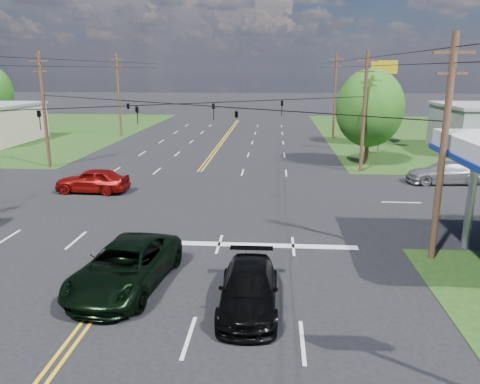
# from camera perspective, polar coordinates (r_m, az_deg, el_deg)

# --- Properties ---
(ground) EXTENTS (280.00, 280.00, 0.00)m
(ground) POSITION_cam_1_polar(r_m,az_deg,el_deg) (30.41, -7.34, -0.75)
(ground) COLOR black
(ground) RESTS_ON ground
(stop_bar) EXTENTS (10.00, 0.50, 0.02)m
(stop_bar) POSITION_cam_1_polar(r_m,az_deg,el_deg) (22.24, 1.31, -6.51)
(stop_bar) COLOR silver
(stop_bar) RESTS_ON ground
(pole_se) EXTENTS (1.60, 0.28, 9.50)m
(pole_se) POSITION_cam_1_polar(r_m,az_deg,el_deg) (21.13, 23.54, 4.96)
(pole_se) COLOR #472D1E
(pole_se) RESTS_ON ground
(pole_nw) EXTENTS (1.60, 0.28, 9.50)m
(pole_nw) POSITION_cam_1_polar(r_m,az_deg,el_deg) (42.35, -22.77, 9.35)
(pole_nw) COLOR #472D1E
(pole_nw) RESTS_ON ground
(pole_ne) EXTENTS (1.60, 0.28, 9.50)m
(pole_ne) POSITION_cam_1_polar(r_m,az_deg,el_deg) (38.47, 14.90, 9.56)
(pole_ne) COLOR #472D1E
(pole_ne) RESTS_ON ground
(pole_left_far) EXTENTS (1.60, 0.28, 10.00)m
(pole_left_far) POSITION_cam_1_polar(r_m,az_deg,el_deg) (59.88, -14.57, 11.51)
(pole_left_far) COLOR #472D1E
(pole_left_far) RESTS_ON ground
(pole_right_far) EXTENTS (1.60, 0.28, 10.00)m
(pole_right_far) POSITION_cam_1_polar(r_m,az_deg,el_deg) (57.20, 11.49, 11.55)
(pole_right_far) COLOR #472D1E
(pole_right_far) RESTS_ON ground
(span_wire_signals) EXTENTS (26.00, 18.00, 1.13)m
(span_wire_signals) POSITION_cam_1_polar(r_m,az_deg,el_deg) (29.40, -7.72, 10.59)
(span_wire_signals) COLOR black
(span_wire_signals) RESTS_ON ground
(power_lines) EXTENTS (26.04, 100.00, 0.64)m
(power_lines) POSITION_cam_1_polar(r_m,az_deg,el_deg) (27.38, -8.80, 15.71)
(power_lines) COLOR black
(power_lines) RESTS_ON ground
(tree_right_a) EXTENTS (5.70, 5.70, 8.18)m
(tree_right_a) POSITION_cam_1_polar(r_m,az_deg,el_deg) (41.59, 15.53, 9.81)
(tree_right_a) COLOR #472D1E
(tree_right_a) RESTS_ON ground
(tree_right_b) EXTENTS (4.94, 4.94, 7.09)m
(tree_right_b) POSITION_cam_1_polar(r_m,az_deg,el_deg) (53.86, 15.71, 10.11)
(tree_right_b) COLOR #472D1E
(tree_right_b) RESTS_ON ground
(pickup_dkgreen) EXTENTS (3.50, 6.38, 1.69)m
(pickup_dkgreen) POSITION_cam_1_polar(r_m,az_deg,el_deg) (18.38, -13.81, -8.81)
(pickup_dkgreen) COLOR black
(pickup_dkgreen) RESTS_ON ground
(suv_black) EXTENTS (2.04, 4.92, 1.42)m
(suv_black) POSITION_cam_1_polar(r_m,az_deg,el_deg) (16.46, 1.09, -11.76)
(suv_black) COLOR black
(suv_black) RESTS_ON ground
(sedan_red) EXTENTS (4.94, 2.18, 1.65)m
(sedan_red) POSITION_cam_1_polar(r_m,az_deg,el_deg) (32.95, -17.55, 1.36)
(sedan_red) COLOR maroon
(sedan_red) RESTS_ON ground
(sedan_far) EXTENTS (5.59, 2.63, 1.58)m
(sedan_far) POSITION_cam_1_polar(r_m,az_deg,el_deg) (37.09, 23.68, 2.18)
(sedan_far) COLOR #A7A7AB
(sedan_far) RESTS_ON ground
(polesign_ne) EXTENTS (2.36, 1.12, 8.88)m
(polesign_ne) POSITION_cam_1_polar(r_m,az_deg,el_deg) (47.70, 17.06, 12.87)
(polesign_ne) COLOR #A5A5AA
(polesign_ne) RESTS_ON ground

